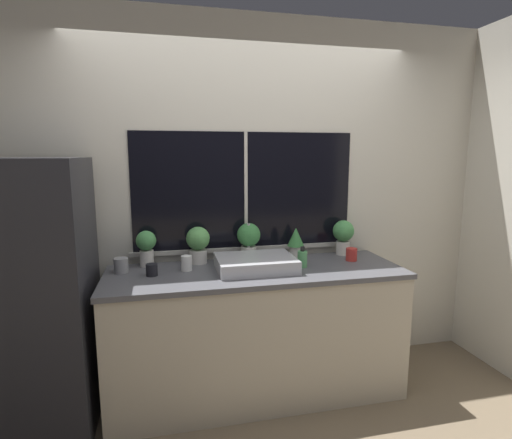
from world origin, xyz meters
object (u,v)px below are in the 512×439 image
Objects in this scene: sink at (255,263)px; mug_white at (187,263)px; potted_plant_far_left at (146,245)px; soap_bottle at (302,259)px; refrigerator at (38,297)px; potted_plant_right at (296,241)px; mug_grey at (121,265)px; potted_plant_far_right at (343,234)px; potted_plant_left at (198,243)px; mug_black at (152,270)px; potted_plant_center at (248,239)px; mug_red at (351,254)px.

mug_white is (-0.46, 0.08, 0.01)m from sink.
soap_bottle is (1.07, -0.27, -0.09)m from potted_plant_far_left.
sink is at bearing 1.91° from refrigerator.
mug_grey is (-1.27, -0.13, -0.08)m from potted_plant_right.
potted_plant_right is 0.86m from mug_white.
mug_white is at bearing 8.16° from refrigerator.
refrigerator is 0.92m from mug_white.
potted_plant_left is at bearing 180.00° from potted_plant_far_right.
soap_bottle is at bearing -6.79° from mug_white.
mug_black is at bearing -167.16° from potted_plant_right.
potted_plant_center is at bearing 19.32° from mug_black.
potted_plant_center is (1.37, 0.30, 0.24)m from refrigerator.
refrigerator reaches higher than potted_plant_far_right.
mug_red is (2.11, 0.12, 0.12)m from refrigerator.
mug_red is (0.41, 0.08, -0.01)m from soap_bottle.
sink is at bearing -10.27° from mug_white.
potted_plant_center is 2.97× the size of mug_red.
mug_black is at bearing -143.03° from potted_plant_left.
potted_plant_center is 0.78m from mug_red.
refrigerator is 16.75× the size of mug_grey.
mug_white is (-1.23, -0.17, -0.11)m from potted_plant_far_right.
sink reaches higher than potted_plant_center.
potted_plant_right is at bearing 81.64° from soap_bottle.
potted_plant_far_right is at bearing 84.91° from mug_red.
potted_plant_right is at bearing 180.00° from potted_plant_far_right.
potted_plant_far_left is 0.73m from potted_plant_center.
mug_white is at bearing 173.21° from soap_bottle.
refrigerator is at bearing -154.52° from potted_plant_far_left.
potted_plant_center reaches higher than mug_black.
mug_red is at bearing -26.35° from potted_plant_right.
potted_plant_right is (0.74, 0.00, -0.02)m from potted_plant_left.
refrigerator is 6.24× the size of potted_plant_left.
potted_plant_far_left is at bearing 165.95° from soap_bottle.
potted_plant_left is 0.42m from mug_black.
potted_plant_left is 3.39× the size of mug_black.
refrigerator is at bearing -176.87° from mug_red.
potted_plant_center is 1.03× the size of potted_plant_far_right.
refrigerator is 2.12m from mug_red.
potted_plant_right is at bearing 12.84° from mug_black.
refrigerator reaches higher than potted_plant_left.
potted_plant_far_right is 1.86× the size of soap_bottle.
potted_plant_far_left is 2.55× the size of mug_grey.
potted_plant_right is 1.58× the size of soap_bottle.
mug_white is (-0.46, -0.17, -0.11)m from potted_plant_center.
mug_grey is (-1.23, 0.14, -0.01)m from soap_bottle.
mug_grey reaches higher than mug_red.
potted_plant_left reaches higher than potted_plant_far_left.
potted_plant_far_right is 1.48m from mug_black.
potted_plant_left is 0.55m from mug_grey.
mug_black is at bearing -160.68° from potted_plant_center.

